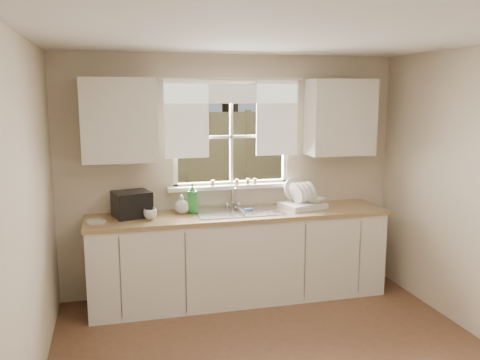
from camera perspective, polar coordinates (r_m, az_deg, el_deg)
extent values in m
cube|color=beige|center=(5.54, -0.91, -6.31)|extent=(3.60, 0.02, 1.15)
cube|color=beige|center=(5.33, -0.96, 12.10)|extent=(3.60, 0.02, 0.35)
cube|color=beige|center=(5.20, -13.96, 4.43)|extent=(1.20, 0.02, 1.00)
cube|color=beige|center=(5.74, 10.84, 5.02)|extent=(1.20, 0.02, 1.00)
cube|color=beige|center=(3.34, -23.70, -5.94)|extent=(0.02, 4.00, 2.50)
cube|color=silver|center=(3.43, 7.15, 16.29)|extent=(3.60, 4.00, 0.02)
cube|color=white|center=(5.42, -0.97, -0.40)|extent=(1.30, 0.06, 0.05)
cube|color=white|center=(5.34, -1.00, 10.22)|extent=(1.30, 0.06, 0.05)
cube|color=white|center=(5.25, -7.39, 4.69)|extent=(0.05, 0.06, 1.05)
cube|color=white|center=(5.53, 5.10, 4.98)|extent=(0.05, 0.06, 1.05)
cube|color=white|center=(5.36, -0.99, 4.87)|extent=(0.03, 0.04, 1.00)
cube|color=white|center=(5.36, -0.99, 4.87)|extent=(1.20, 0.04, 0.03)
cube|color=white|center=(5.37, -0.82, -0.72)|extent=(1.38, 0.14, 0.04)
cylinder|color=white|center=(5.26, -0.80, 11.32)|extent=(1.50, 0.02, 0.02)
cube|color=white|center=(5.19, -6.01, 6.87)|extent=(0.45, 0.02, 0.80)
cube|color=white|center=(5.41, 4.17, 7.01)|extent=(0.45, 0.02, 0.80)
cube|color=white|center=(5.27, -0.82, 9.68)|extent=(1.40, 0.02, 0.20)
cube|color=silver|center=(5.28, -0.08, -8.70)|extent=(3.00, 0.62, 0.87)
cube|color=#99784C|center=(5.16, -0.08, -3.89)|extent=(3.04, 0.65, 0.04)
cube|color=silver|center=(5.01, -13.45, 6.56)|extent=(0.70, 0.33, 0.80)
cube|color=silver|center=(5.55, 11.21, 6.92)|extent=(0.70, 0.33, 0.80)
cube|color=beige|center=(5.67, 7.80, -0.77)|extent=(0.08, 0.01, 0.12)
cylinder|color=brown|center=(5.30, -3.09, -0.33)|extent=(0.04, 0.04, 0.06)
cylinder|color=brown|center=(5.35, -0.36, -0.21)|extent=(0.04, 0.04, 0.06)
cylinder|color=brown|center=(5.40, 1.70, -0.12)|extent=(0.04, 0.04, 0.06)
cylinder|color=brown|center=(5.38, 0.88, -0.16)|extent=(0.04, 0.04, 0.06)
cube|color=#335421|center=(10.47, -7.30, -2.07)|extent=(20.00, 10.00, 0.02)
cube|color=olive|center=(8.36, -5.72, 1.39)|extent=(8.00, 0.10, 1.80)
cube|color=maroon|center=(11.72, -14.19, 4.51)|extent=(3.00, 3.00, 2.20)
cube|color=black|center=(11.68, -14.45, 10.63)|extent=(3.20, 3.20, 0.30)
cylinder|color=#423021|center=(11.49, -1.11, 7.20)|extent=(0.36, 0.36, 3.20)
sphere|color=#214716|center=(11.64, -1.15, 19.09)|extent=(4.00, 4.00, 4.00)
cube|color=#B7B7BC|center=(5.20, -0.16, -4.46)|extent=(0.84, 0.46, 0.18)
cube|color=#B7B7BC|center=(5.18, -0.17, -3.55)|extent=(0.88, 0.50, 0.01)
cube|color=#B7B7BC|center=(5.18, -0.17, -3.82)|extent=(0.02, 0.41, 0.14)
cylinder|color=silver|center=(5.39, -0.82, -1.87)|extent=(0.03, 0.03, 0.22)
cylinder|color=silver|center=(5.29, -0.62, -0.87)|extent=(0.02, 0.18, 0.02)
sphere|color=silver|center=(5.40, -1.44, -2.73)|extent=(0.05, 0.05, 0.05)
sphere|color=silver|center=(5.42, -0.20, -2.67)|extent=(0.05, 0.05, 0.05)
cube|color=silver|center=(5.40, 7.04, -2.81)|extent=(0.51, 0.44, 0.06)
cylinder|color=white|center=(5.46, 6.13, -1.05)|extent=(0.27, 0.15, 0.25)
cylinder|color=white|center=(5.31, 6.30, -1.46)|extent=(0.13, 0.23, 0.22)
cylinder|color=white|center=(5.35, 6.82, -1.40)|extent=(0.13, 0.23, 0.22)
cylinder|color=white|center=(5.39, 7.32, -1.33)|extent=(0.13, 0.23, 0.22)
cylinder|color=white|center=(5.42, 7.83, -1.27)|extent=(0.13, 0.23, 0.22)
imported|color=silver|center=(5.39, 8.40, -2.26)|extent=(0.27, 0.27, 0.05)
imported|color=#2C872F|center=(5.13, -5.37, -1.99)|extent=(0.16, 0.16, 0.31)
imported|color=#3570C8|center=(5.18, -11.25, -2.68)|extent=(0.09, 0.10, 0.19)
imported|color=#F0E9C6|center=(5.13, -6.55, -2.72)|extent=(0.20, 0.20, 0.19)
cylinder|color=beige|center=(4.97, -15.88, -4.49)|extent=(0.19, 0.19, 0.01)
imported|color=silver|center=(4.95, -10.04, -3.76)|extent=(0.17, 0.17, 0.10)
cube|color=black|center=(5.07, -12.06, -2.66)|extent=(0.41, 0.37, 0.25)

